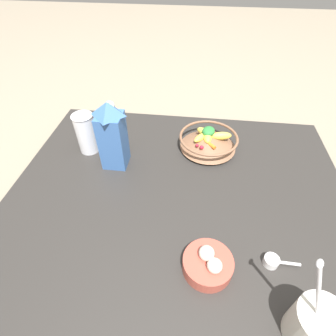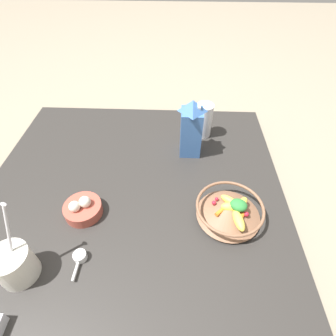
% 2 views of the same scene
% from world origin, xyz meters
% --- Properties ---
extents(ground_plane, '(6.00, 6.00, 0.00)m').
position_xyz_m(ground_plane, '(0.00, 0.00, 0.00)').
color(ground_plane, gray).
extents(countertop, '(1.12, 1.12, 0.05)m').
position_xyz_m(countertop, '(0.00, 0.00, 0.02)').
color(countertop, '#2D2B28').
rests_on(countertop, ground_plane).
extents(fruit_bowl, '(0.23, 0.23, 0.08)m').
position_xyz_m(fruit_bowl, '(-0.09, -0.34, 0.09)').
color(fruit_bowl, brown).
rests_on(fruit_bowl, countertop).
extents(milk_carton, '(0.08, 0.08, 0.25)m').
position_xyz_m(milk_carton, '(0.24, -0.21, 0.17)').
color(milk_carton, '#3D6BB2').
rests_on(milk_carton, countertop).
extents(yogurt_tub, '(0.12, 0.11, 0.26)m').
position_xyz_m(yogurt_tub, '(-0.32, 0.28, 0.11)').
color(yogurt_tub, silver).
rests_on(yogurt_tub, countertop).
extents(drinking_cup, '(0.08, 0.08, 0.16)m').
position_xyz_m(drinking_cup, '(0.36, -0.27, 0.13)').
color(drinking_cup, white).
rests_on(drinking_cup, countertop).
extents(measuring_scoop, '(0.09, 0.04, 0.02)m').
position_xyz_m(measuring_scoop, '(-0.27, 0.12, 0.06)').
color(measuring_scoop, white).
rests_on(measuring_scoop, countertop).
extents(garlic_bowl, '(0.13, 0.13, 0.07)m').
position_xyz_m(garlic_bowl, '(-0.10, 0.16, 0.07)').
color(garlic_bowl, '#B24C3D').
rests_on(garlic_bowl, countertop).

